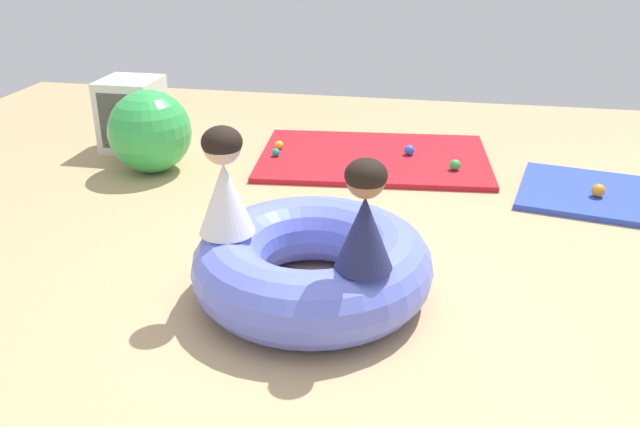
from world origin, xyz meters
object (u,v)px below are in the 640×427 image
Objects in this scene: exercise_ball_large at (150,132)px; storage_cube at (131,115)px; play_ball_yellow at (279,145)px; play_ball_orange at (598,191)px; play_ball_teal at (276,152)px; child_in_navy at (365,216)px; inflatable_cushion at (312,265)px; play_ball_green at (455,165)px; child_in_white at (224,183)px; play_ball_blue at (409,150)px.

exercise_ball_large is 1.07× the size of storage_cube.
play_ball_orange is at bearing -13.50° from play_ball_yellow.
play_ball_yellow is 1.08× the size of play_ball_teal.
storage_cube is at bearing 128.91° from exercise_ball_large.
child_in_navy reaches higher than play_ball_teal.
exercise_ball_large is (-0.84, -0.37, 0.23)m from play_ball_teal.
inflatable_cushion reaches higher than play_ball_green.
play_ball_orange is 3.12m from exercise_ball_large.
play_ball_green is at bearing 69.63° from inflatable_cushion.
child_in_white is at bearing -119.53° from play_ball_green.
storage_cube is at bearing 133.58° from inflatable_cushion.
play_ball_yellow is (-0.28, 2.13, -0.53)m from child_in_white.
play_ball_blue is 1.94m from exercise_ball_large.
child_in_white reaches higher than play_ball_teal.
play_ball_blue is 2.21m from storage_cube.
inflatable_cushion is at bearing -46.42° from storage_cube.
play_ball_orange is at bearing 43.17° from inflatable_cushion.
exercise_ball_large is at bearing -75.32° from child_in_navy.
play_ball_green is 1.19× the size of play_ball_yellow.
exercise_ball_large is at bearing -146.52° from play_ball_yellow.
play_ball_orange is at bearing -25.19° from play_ball_blue.
play_ball_teal is 0.79× the size of play_ball_blue.
storage_cube is at bearing 172.61° from play_ball_orange.
child_in_white is at bearing -82.22° from play_ball_teal.
child_in_white is 2.04m from play_ball_teal.
storage_cube reaches higher than play_ball_orange.
play_ball_blue is 0.14× the size of storage_cube.
child_in_white is 2.52m from storage_cube.
play_ball_blue is (-0.35, 0.27, -0.00)m from play_ball_green.
inflatable_cushion is at bearing -70.50° from play_ball_teal.
play_ball_green reaches higher than play_ball_teal.
storage_cube reaches higher than play_ball_yellow.
storage_cube is (-1.18, -0.10, 0.21)m from play_ball_yellow.
child_in_white reaches higher than inflatable_cushion.
child_in_white reaches higher than play_ball_green.
child_in_navy is at bearing -45.62° from inflatable_cushion.
child_in_navy reaches higher than storage_cube.
child_in_navy is 2.59m from play_ball_yellow.
play_ball_blue is at bearing 3.86° from storage_cube.
play_ball_orange reaches higher than play_ball_teal.
child_in_white is at bearing -55.15° from exercise_ball_large.
play_ball_yellow is 0.17m from play_ball_teal.
child_in_navy reaches higher than inflatable_cushion.
storage_cube reaches higher than play_ball_blue.
play_ball_blue is at bearing -121.27° from child_in_navy.
storage_cube is (-0.36, 0.44, -0.02)m from exercise_ball_large.
inflatable_cushion is at bearing -136.83° from play_ball_orange.
child_in_white is 2.25m from play_ball_green.
exercise_ball_large is at bearing -156.20° from play_ball_teal.
child_in_navy reaches higher than play_ball_orange.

